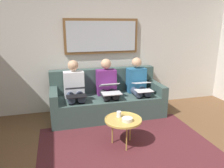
# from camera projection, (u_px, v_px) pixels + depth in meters

# --- Properties ---
(wall_rear) EXTENTS (6.00, 0.12, 2.60)m
(wall_rear) POSITION_uv_depth(u_px,v_px,m) (101.00, 48.00, 4.54)
(wall_rear) COLOR beige
(wall_rear) RESTS_ON ground_plane
(area_rug) EXTENTS (2.60, 1.80, 0.01)m
(area_rug) POSITION_uv_depth(u_px,v_px,m) (127.00, 146.00, 3.26)
(area_rug) COLOR #4C1E23
(area_rug) RESTS_ON ground_plane
(couch) EXTENTS (2.20, 0.90, 0.90)m
(couch) POSITION_uv_depth(u_px,v_px,m) (107.00, 99.00, 4.35)
(couch) COLOR #384C47
(couch) RESTS_ON ground_plane
(framed_mirror) EXTENTS (1.54, 0.05, 0.71)m
(framed_mirror) POSITION_uv_depth(u_px,v_px,m) (102.00, 36.00, 4.38)
(framed_mirror) COLOR brown
(coffee_table) EXTENTS (0.56, 0.56, 0.43)m
(coffee_table) POSITION_uv_depth(u_px,v_px,m) (123.00, 120.00, 3.18)
(coffee_table) COLOR tan
(coffee_table) RESTS_ON ground_plane
(cup) EXTENTS (0.07, 0.07, 0.09)m
(cup) POSITION_uv_depth(u_px,v_px,m) (119.00, 114.00, 3.24)
(cup) COLOR silver
(cup) RESTS_ON coffee_table
(bowl) EXTENTS (0.16, 0.16, 0.05)m
(bowl) POSITION_uv_depth(u_px,v_px,m) (127.00, 120.00, 3.11)
(bowl) COLOR beige
(bowl) RESTS_ON coffee_table
(person_left) EXTENTS (0.38, 0.58, 1.14)m
(person_left) POSITION_uv_depth(u_px,v_px,m) (138.00, 84.00, 4.37)
(person_left) COLOR #235B84
(person_left) RESTS_ON couch
(laptop_white) EXTENTS (0.32, 0.37, 0.15)m
(laptop_white) POSITION_uv_depth(u_px,v_px,m) (142.00, 86.00, 4.14)
(laptop_white) COLOR white
(person_middle) EXTENTS (0.38, 0.58, 1.14)m
(person_middle) POSITION_uv_depth(u_px,v_px,m) (107.00, 86.00, 4.21)
(person_middle) COLOR #66236B
(person_middle) RESTS_ON couch
(laptop_silver) EXTENTS (0.35, 0.40, 0.17)m
(laptop_silver) POSITION_uv_depth(u_px,v_px,m) (110.00, 88.00, 3.99)
(laptop_silver) COLOR silver
(person_right) EXTENTS (0.38, 0.58, 1.14)m
(person_right) POSITION_uv_depth(u_px,v_px,m) (75.00, 89.00, 4.05)
(person_right) COLOR silver
(person_right) RESTS_ON couch
(laptop_black) EXTENTS (0.36, 0.34, 0.15)m
(laptop_black) POSITION_uv_depth(u_px,v_px,m) (76.00, 92.00, 3.82)
(laptop_black) COLOR black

